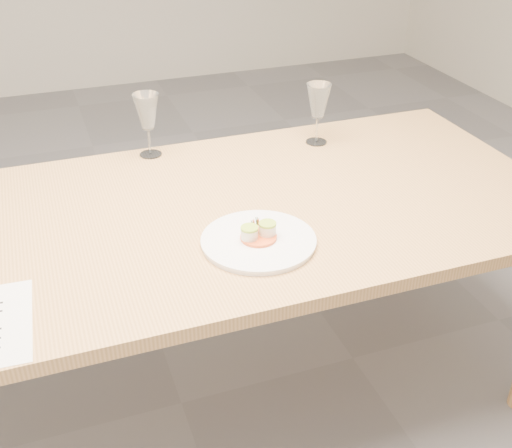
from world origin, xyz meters
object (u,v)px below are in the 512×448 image
object	(u,v)px
dining_table	(168,237)
wine_glass_2	(147,113)
wine_glass_3	(318,102)
dinner_plate	(259,240)

from	to	relation	value
dining_table	wine_glass_2	world-z (taller)	wine_glass_2
dining_table	wine_glass_3	size ratio (longest dim) A/B	11.09
dinner_plate	wine_glass_2	size ratio (longest dim) A/B	1.43
dining_table	wine_glass_2	bearing A→B (deg)	83.81
dining_table	wine_glass_3	xyz separation A→B (m)	(0.63, 0.34, 0.22)
dining_table	dinner_plate	world-z (taller)	dinner_plate
wine_glass_3	dining_table	bearing A→B (deg)	-151.56
dinner_plate	wine_glass_3	xyz separation A→B (m)	(0.43, 0.57, 0.14)
wine_glass_2	dinner_plate	bearing A→B (deg)	-76.74
wine_glass_2	wine_glass_3	distance (m)	0.59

